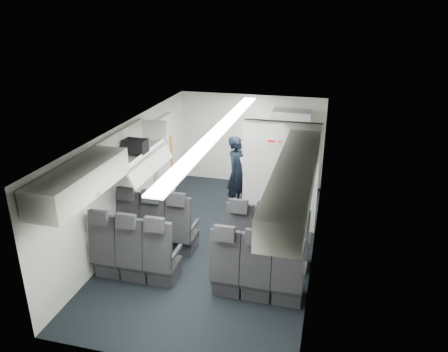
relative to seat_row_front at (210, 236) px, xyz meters
The scene contains 13 objects.
cabin_shell 0.90m from the seat_row_front, 90.00° to the left, with size 3.41×6.01×2.16m.
seat_row_front is the anchor object (origin of this frame).
seat_row_mid 0.90m from the seat_row_front, 90.00° to the right, with size 3.33×0.56×1.24m.
overhead_bin_left_rear 2.50m from the seat_row_front, 133.68° to the right, with size 0.53×1.80×0.40m.
overhead_bin_left_front_open 1.98m from the seat_row_front, 168.87° to the left, with size 0.64×1.70×0.72m.
overhead_bin_right_rear 2.50m from the seat_row_front, 46.32° to the right, with size 0.53×1.80×0.40m.
overhead_bin_right_front 2.04m from the seat_row_front, 11.46° to the left, with size 0.53×1.70×0.40m.
bulkhead_partition 1.79m from the seat_row_front, 53.69° to the left, with size 1.40×0.15×2.13m.
galley_unit 3.43m from the seat_row_front, 73.72° to the left, with size 0.85×0.52×1.90m.
boarding_door 2.71m from the seat_row_front, 128.16° to the left, with size 0.12×1.27×1.86m.
flight_attendant 2.10m from the seat_row_front, 90.23° to the left, with size 0.58×0.38×1.58m, color black.
carry_on_bag 2.00m from the seat_row_front, 169.56° to the left, with size 0.39×0.27×0.23m, color black.
papers 2.14m from the seat_row_front, 84.86° to the left, with size 0.21×0.02×0.15m, color white.
Camera 1 is at (1.84, -6.78, 4.10)m, focal length 35.00 mm.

